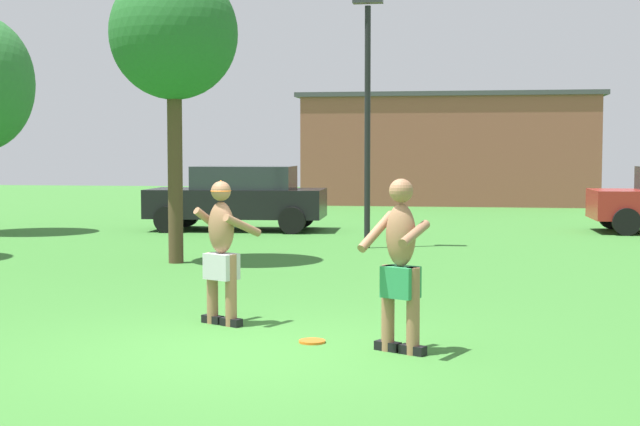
# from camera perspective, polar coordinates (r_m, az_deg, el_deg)

# --- Properties ---
(ground_plane) EXTENTS (80.00, 80.00, 0.00)m
(ground_plane) POSITION_cam_1_polar(r_m,az_deg,el_deg) (9.21, -4.39, -8.54)
(ground_plane) COLOR #38752D
(player_with_cap) EXTENTS (0.77, 0.71, 1.64)m
(player_with_cap) POSITION_cam_1_polar(r_m,az_deg,el_deg) (10.56, -6.04, -2.04)
(player_with_cap) COLOR black
(player_with_cap) RESTS_ON ground_plane
(player_in_green) EXTENTS (0.70, 0.76, 1.70)m
(player_in_green) POSITION_cam_1_polar(r_m,az_deg,el_deg) (9.07, 4.94, -2.99)
(player_in_green) COLOR black
(player_in_green) RESTS_ON ground_plane
(frisbee) EXTENTS (0.28, 0.28, 0.03)m
(frisbee) POSITION_cam_1_polar(r_m,az_deg,el_deg) (9.65, -0.48, -7.88)
(frisbee) COLOR orange
(frisbee) RESTS_ON ground_plane
(car_black_far_end) EXTENTS (4.38, 2.19, 1.58)m
(car_black_far_end) POSITION_cam_1_polar(r_m,az_deg,el_deg) (22.97, -5.00, 0.99)
(car_black_far_end) COLOR black
(car_black_far_end) RESTS_ON ground_plane
(lamp_post) EXTENTS (0.60, 0.24, 5.09)m
(lamp_post) POSITION_cam_1_polar(r_m,az_deg,el_deg) (18.74, 2.93, 7.53)
(lamp_post) COLOR black
(lamp_post) RESTS_ON ground_plane
(outbuilding_behind_lot) EXTENTS (10.77, 4.70, 4.01)m
(outbuilding_behind_lot) POSITION_cam_1_polar(r_m,az_deg,el_deg) (34.75, 7.91, 3.91)
(outbuilding_behind_lot) COLOR brown
(outbuilding_behind_lot) RESTS_ON ground_plane
(tree_left_field) EXTENTS (2.22, 2.22, 5.13)m
(tree_left_field) POSITION_cam_1_polar(r_m,az_deg,el_deg) (16.52, -8.96, 10.67)
(tree_left_field) COLOR #4C3823
(tree_left_field) RESTS_ON ground_plane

